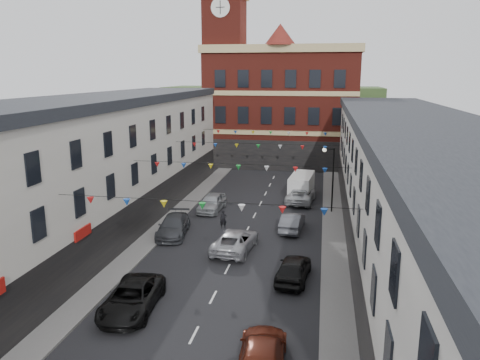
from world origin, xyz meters
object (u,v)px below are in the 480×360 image
Objects in this scene: car_left_c at (132,298)px; car_right_e at (292,222)px; car_right_c at (262,353)px; car_right_d at (293,268)px; moving_car at (235,241)px; car_left_e at (212,202)px; white_van at (301,186)px; street_lamp at (330,171)px; car_left_d at (173,226)px; pedestrian at (223,219)px; car_right_f at (301,195)px.

car_left_c is 16.53m from car_right_e.
car_right_c is 1.10× the size of car_right_d.
car_right_d reaches higher than moving_car.
car_left_e is 0.88× the size of white_van.
car_left_d is (-12.05, -8.32, -3.15)m from street_lamp.
white_van reaches higher than car_right_d.
moving_car is at bearing -31.33° from car_left_d.
car_left_e is at bearing -61.69° from moving_car.
pedestrian is (-1.88, 4.72, 0.02)m from moving_car.
white_van reaches higher than car_right_f.
car_right_c is 0.92× the size of moving_car.
car_right_c is at bearing 94.73° from car_right_f.
car_left_d is 1.04× the size of car_right_c.
street_lamp is at bearing 27.25° from car_left_d.
car_left_c is 10.27m from moving_car.
car_left_e is 0.95× the size of car_right_c.
street_lamp is at bearing 9.53° from car_left_e.
street_lamp is 14.98m from car_left_d.
car_right_e is 0.82× the size of car_right_f.
white_van reaches higher than car_left_e.
car_left_c is 26.47m from white_van.
car_right_c is at bearing -91.83° from pedestrian.
street_lamp reaches higher than car_right_f.
car_right_f is 1.01× the size of white_van.
moving_car is at bearing -98.92° from white_van.
pedestrian is at bearing 9.59° from car_right_e.
car_left_c is 12.04m from car_left_d.
white_van reaches higher than car_right_c.
street_lamp is 1.33× the size of car_right_d.
car_right_e is at bearing -26.23° from car_left_e.
car_left_e is at bearing -24.31° from car_right_e.
street_lamp is at bearing -92.74° from car_right_d.
car_left_e reaches higher than car_right_c.
white_van is (-0.53, 19.97, 0.42)m from car_right_d.
car_right_e is (7.70, -4.28, -0.07)m from car_left_e.
street_lamp reaches higher than pedestrian.
car_left_c is 1.21× the size of car_right_e.
car_right_d is (8.42, -13.67, -0.04)m from car_left_e.
street_lamp is at bearing 136.89° from car_right_f.
car_right_c is at bearing 94.79° from car_right_e.
street_lamp is 1.34× the size of car_right_e.
car_right_d reaches higher than car_left_d.
moving_car is (3.99, -9.47, -0.05)m from car_left_e.
white_van reaches higher than moving_car.
car_right_f is at bearing 67.76° from car_left_c.
moving_car is at bearing -87.30° from pedestrian.
car_left_d is 11.83m from car_right_d.
car_right_e is 5.61m from pedestrian.
car_left_d is at bearing 55.88° from car_right_f.
moving_car is 1.01× the size of white_van.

